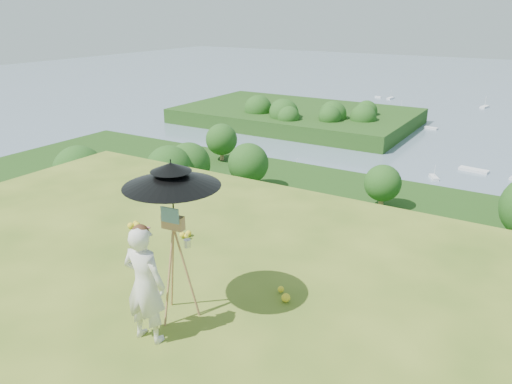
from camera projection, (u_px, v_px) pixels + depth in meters
The scene contains 11 objects.
ground at pixel (75, 354), 6.26m from camera, with size 14.00×14.00×0.00m, color #45621C.
shoreline_tier at pixel (488, 279), 78.77m from camera, with size 170.00×28.00×8.00m, color #72675B.
peninsula at pixel (296, 109), 177.17m from camera, with size 90.00×60.00×12.00m, color #1C3E10, non-canonical shape.
slope_trees at pixel (457, 266), 39.48m from camera, with size 110.00×50.00×6.00m, color #204715, non-canonical shape.
harbor_town at pixel (495, 242), 76.54m from camera, with size 110.00×22.00×5.00m, color silver, non-canonical shape.
moored_boats at pixel (486, 140), 153.04m from camera, with size 140.00×140.00×0.70m, color white, non-canonical shape.
wildflowers at pixel (91, 340), 6.44m from camera, with size 10.00×10.50×0.12m, color yellow, non-canonical shape.
painter at pixel (145, 284), 6.29m from camera, with size 0.59×0.39×1.61m, color beige.
field_easel at pixel (176, 263), 6.78m from camera, with size 0.63×0.63×1.66m, color #A67845, non-canonical shape.
sun_umbrella at pixel (172, 193), 6.46m from camera, with size 1.28×1.28×0.92m, color black, non-canonical shape.
painter_cap at pixel (140, 229), 6.03m from camera, with size 0.21×0.25×0.10m, color #C16A74, non-canonical shape.
Camera 1 is at (4.63, -3.24, 4.06)m, focal length 35.00 mm.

